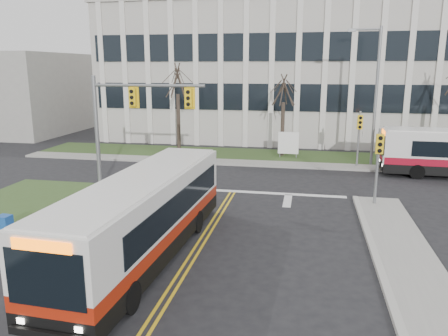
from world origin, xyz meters
TOP-DOWN VIEW (x-y plane):
  - ground at (0.00, 0.00)m, footprint 120.00×120.00m
  - sidewalk_cross at (5.00, 15.20)m, footprint 44.00×1.60m
  - building_lawn at (5.00, 18.00)m, footprint 44.00×5.00m
  - office_building at (5.00, 30.00)m, footprint 40.00×16.00m
  - building_annex at (-26.00, 26.00)m, footprint 12.00×12.00m
  - mast_arm_signal at (-5.62, 7.16)m, footprint 6.11×0.38m
  - signal_pole_near at (7.20, 6.90)m, footprint 0.34×0.39m
  - signal_pole_far at (7.20, 15.40)m, footprint 0.34×0.39m
  - streetlight at (8.03, 16.20)m, footprint 2.15×0.25m
  - directory_sign at (2.50, 17.50)m, footprint 1.50×0.12m
  - tree_left at (-6.00, 18.00)m, footprint 1.80×1.80m
  - tree_mid at (2.00, 18.20)m, footprint 1.80×1.80m
  - bus_main at (-1.64, -0.74)m, footprint 2.89×11.03m
  - newspaper_box_blue at (-7.69, -0.14)m, footprint 0.53×0.48m

SIDE VIEW (x-z plane):
  - ground at x=0.00m, z-range 0.00..0.00m
  - building_lawn at x=5.00m, z-range 0.00..0.12m
  - sidewalk_cross at x=5.00m, z-range 0.00..0.14m
  - newspaper_box_blue at x=-7.69m, z-range 0.00..0.95m
  - directory_sign at x=2.50m, z-range 0.17..2.17m
  - bus_main at x=-1.64m, z-range 0.00..2.91m
  - signal_pole_near at x=7.20m, z-range 0.60..4.40m
  - signal_pole_far at x=7.20m, z-range 0.60..4.40m
  - building_annex at x=-26.00m, z-range 0.00..8.00m
  - mast_arm_signal at x=-5.62m, z-range 1.16..7.36m
  - tree_mid at x=2.00m, z-range 1.47..8.29m
  - streetlight at x=8.03m, z-range 0.59..9.79m
  - tree_left at x=-6.00m, z-range 1.66..9.36m
  - office_building at x=5.00m, z-range 0.00..12.00m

